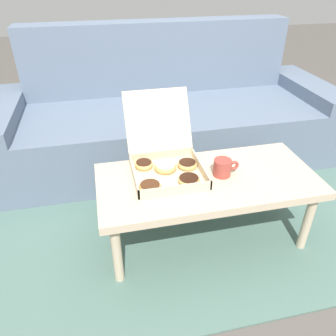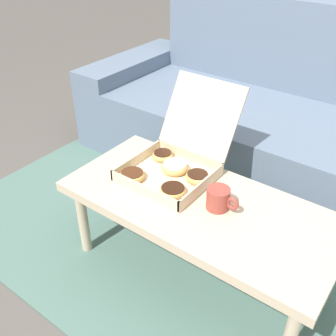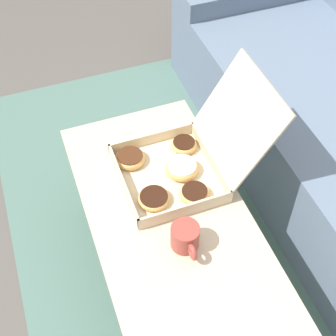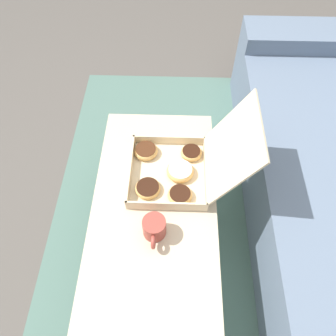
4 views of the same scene
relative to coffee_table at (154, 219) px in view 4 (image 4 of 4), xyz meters
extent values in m
plane|color=#514C47|center=(0.00, 0.10, -0.35)|extent=(12.00, 12.00, 0.00)
cube|color=#4C6B60|center=(0.00, 0.40, -0.34)|extent=(2.57, 1.89, 0.01)
cube|color=slate|center=(-1.10, 0.90, -0.10)|extent=(0.24, 0.89, 0.51)
cube|color=#C6B293|center=(0.00, 0.00, 0.02)|extent=(1.07, 0.50, 0.04)
cylinder|color=#C6B293|center=(-0.47, -0.19, -0.17)|extent=(0.04, 0.04, 0.35)
cylinder|color=#C6B293|center=(-0.47, 0.19, -0.17)|extent=(0.04, 0.04, 0.35)
cube|color=beige|center=(-0.19, 0.05, 0.05)|extent=(0.34, 0.32, 0.01)
cube|color=beige|center=(-0.19, -0.11, 0.07)|extent=(0.34, 0.01, 0.05)
cube|color=beige|center=(-0.19, 0.21, 0.07)|extent=(0.34, 0.01, 0.05)
cube|color=beige|center=(-0.35, 0.05, 0.07)|extent=(0.01, 0.32, 0.05)
cube|color=beige|center=(-0.02, 0.05, 0.07)|extent=(0.01, 0.32, 0.05)
cube|color=beige|center=(-0.19, 0.29, 0.24)|extent=(0.34, 0.16, 0.28)
torus|color=tan|center=(-0.19, 0.10, 0.07)|extent=(0.11, 0.11, 0.04)
cylinder|color=white|center=(-0.19, 0.10, 0.08)|extent=(0.10, 0.10, 0.02)
torus|color=tan|center=(-0.10, -0.03, 0.06)|extent=(0.10, 0.10, 0.03)
cylinder|color=black|center=(-0.10, -0.03, 0.07)|extent=(0.09, 0.09, 0.01)
torus|color=tan|center=(-0.29, -0.05, 0.07)|extent=(0.10, 0.10, 0.03)
cylinder|color=#472614|center=(-0.29, -0.05, 0.08)|extent=(0.09, 0.09, 0.01)
torus|color=tan|center=(-0.08, 0.10, 0.07)|extent=(0.10, 0.10, 0.03)
cylinder|color=black|center=(-0.08, 0.10, 0.08)|extent=(0.08, 0.08, 0.01)
torus|color=tan|center=(-0.29, 0.15, 0.07)|extent=(0.09, 0.09, 0.03)
cylinder|color=black|center=(-0.29, 0.15, 0.08)|extent=(0.08, 0.08, 0.01)
cylinder|color=#993D33|center=(0.07, 0.01, 0.08)|extent=(0.09, 0.09, 0.08)
torus|color=#993D33|center=(0.13, 0.01, 0.09)|extent=(0.05, 0.02, 0.05)
camera|label=1|loc=(-0.48, -1.24, 0.94)|focal=35.00mm
camera|label=2|loc=(0.61, -1.01, 0.97)|focal=42.00mm
camera|label=3|loc=(0.75, -0.29, 1.28)|focal=50.00mm
camera|label=4|loc=(0.58, 0.07, 1.19)|focal=35.00mm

